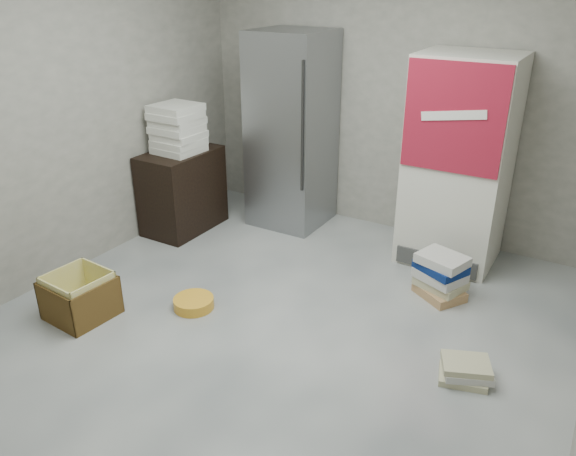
% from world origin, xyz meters
% --- Properties ---
extents(ground, '(5.00, 5.00, 0.00)m').
position_xyz_m(ground, '(0.00, 0.00, 0.00)').
color(ground, beige).
rests_on(ground, ground).
extents(room_shell, '(4.04, 5.04, 2.82)m').
position_xyz_m(room_shell, '(0.00, 0.00, 1.80)').
color(room_shell, '#A59E94').
rests_on(room_shell, ground).
extents(steel_fridge, '(0.70, 0.72, 1.90)m').
position_xyz_m(steel_fridge, '(-0.90, 2.13, 0.95)').
color(steel_fridge, '#94969B').
rests_on(steel_fridge, ground).
extents(coke_cooler, '(0.80, 0.73, 1.80)m').
position_xyz_m(coke_cooler, '(0.75, 2.12, 0.90)').
color(coke_cooler, silver).
rests_on(coke_cooler, ground).
extents(wood_shelf, '(0.50, 0.80, 0.80)m').
position_xyz_m(wood_shelf, '(-1.73, 1.40, 0.40)').
color(wood_shelf, black).
rests_on(wood_shelf, ground).
extents(supply_box_stack, '(0.43, 0.43, 0.45)m').
position_xyz_m(supply_box_stack, '(-1.73, 1.40, 1.03)').
color(supply_box_stack, white).
rests_on(supply_box_stack, wood_shelf).
extents(phonebook_stack_main, '(0.46, 0.43, 0.36)m').
position_xyz_m(phonebook_stack_main, '(0.89, 1.42, 0.18)').
color(phonebook_stack_main, tan).
rests_on(phonebook_stack_main, ground).
extents(phonebook_stack_side, '(0.38, 0.33, 0.13)m').
position_xyz_m(phonebook_stack_side, '(1.35, 0.49, 0.07)').
color(phonebook_stack_side, '#B8B289').
rests_on(phonebook_stack_side, ground).
extents(cardboard_box, '(0.47, 0.47, 0.35)m').
position_xyz_m(cardboard_box, '(-1.34, -0.25, 0.14)').
color(cardboard_box, yellow).
rests_on(cardboard_box, ground).
extents(bucket_lid, '(0.39, 0.39, 0.08)m').
position_xyz_m(bucket_lid, '(-0.68, 0.27, 0.04)').
color(bucket_lid, gold).
rests_on(bucket_lid, ground).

